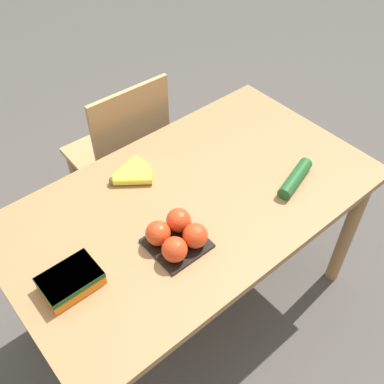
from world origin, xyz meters
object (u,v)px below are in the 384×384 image
banana_bunch (130,175)px  tomato_pack (177,236)px  chair (123,155)px  cucumber_near (295,178)px  carrot_bag (70,280)px

banana_bunch → tomato_pack: size_ratio=0.90×
banana_bunch → tomato_pack: bearing=-99.8°
chair → banana_bunch: chair is taller
tomato_pack → cucumber_near: (0.52, -0.06, -0.02)m
chair → tomato_pack: size_ratio=4.95×
chair → cucumber_near: size_ratio=4.26×
chair → cucumber_near: 0.90m
cucumber_near → tomato_pack: bearing=173.4°
banana_bunch → tomato_pack: 0.37m
tomato_pack → cucumber_near: size_ratio=0.86×
tomato_pack → cucumber_near: bearing=-6.6°
carrot_bag → cucumber_near: 0.87m
cucumber_near → carrot_bag: bearing=170.5°
banana_bunch → tomato_pack: tomato_pack is taller
banana_bunch → cucumber_near: (0.45, -0.42, 0.01)m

